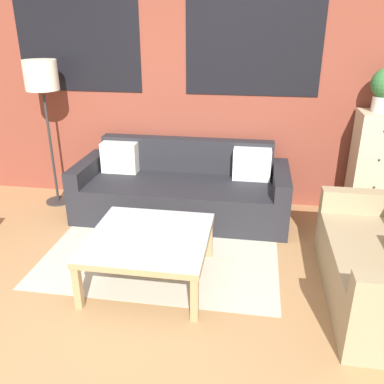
% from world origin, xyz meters
% --- Properties ---
extents(ground_plane, '(16.00, 16.00, 0.00)m').
position_xyz_m(ground_plane, '(0.00, 0.00, 0.00)').
color(ground_plane, '#AD7F51').
extents(wall_back_brick, '(8.40, 0.09, 2.80)m').
position_xyz_m(wall_back_brick, '(0.00, 2.44, 1.41)').
color(wall_back_brick, brown).
rests_on(wall_back_brick, ground_plane).
extents(rug, '(2.11, 1.76, 0.00)m').
position_xyz_m(rug, '(0.24, 1.24, 0.00)').
color(rug, beige).
rests_on(rug, ground_plane).
extents(couch_dark, '(2.25, 0.88, 0.78)m').
position_xyz_m(couch_dark, '(0.27, 1.95, 0.28)').
color(couch_dark, '#232328').
rests_on(couch_dark, ground_plane).
extents(coffee_table, '(0.94, 0.94, 0.42)m').
position_xyz_m(coffee_table, '(0.24, 0.68, 0.36)').
color(coffee_table, silver).
rests_on(coffee_table, ground_plane).
extents(floor_lamp, '(0.35, 0.35, 1.62)m').
position_xyz_m(floor_lamp, '(-1.24, 2.03, 1.39)').
color(floor_lamp, '#2D2D2D').
rests_on(floor_lamp, ground_plane).
extents(drawer_cabinet, '(0.41, 0.40, 1.16)m').
position_xyz_m(drawer_cabinet, '(2.25, 2.17, 0.58)').
color(drawer_cabinet, '#C6B793').
rests_on(drawer_cabinet, ground_plane).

